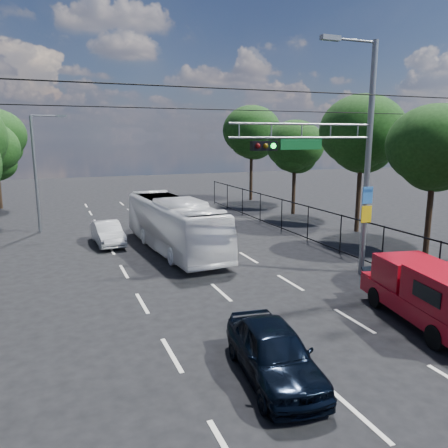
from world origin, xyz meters
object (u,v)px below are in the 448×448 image
signal_mast (344,150)px  red_pickup (431,293)px  white_van (108,233)px  white_bus (174,224)px  navy_hatchback (274,352)px

signal_mast → red_pickup: bearing=-93.4°
white_van → white_bus: bearing=-42.7°
signal_mast → red_pickup: 6.62m
white_bus → white_van: white_bus is taller
red_pickup → navy_hatchback: 6.05m
signal_mast → red_pickup: size_ratio=1.73×
navy_hatchback → white_van: navy_hatchback is taller
red_pickup → white_bus: (-4.93, 11.91, 0.33)m
white_van → red_pickup: bearing=-64.4°
signal_mast → white_van: 13.29m
red_pickup → navy_hatchback: (-5.97, -0.91, -0.36)m
navy_hatchback → white_bus: white_bus is taller
red_pickup → navy_hatchback: red_pickup is taller
red_pickup → white_van: bearing=119.0°
signal_mast → white_van: signal_mast is taller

